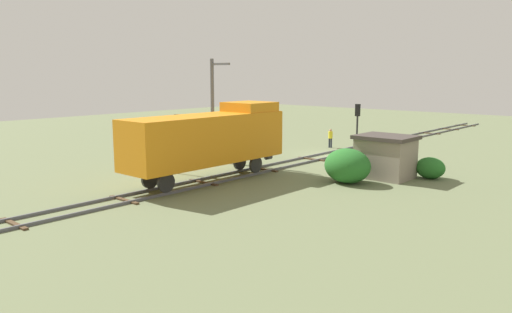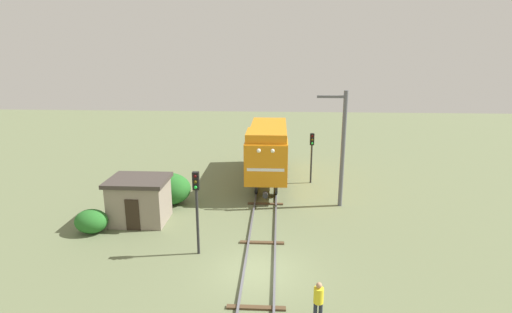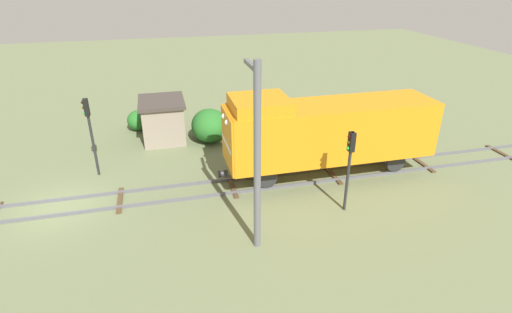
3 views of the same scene
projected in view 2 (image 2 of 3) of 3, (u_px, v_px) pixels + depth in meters
ground_plane at (259, 271)px, 18.84m from camera, size 101.94×101.94×0.00m
railway_track at (259, 270)px, 18.82m from camera, size 2.40×67.96×0.16m
locomotive at (268, 147)px, 31.28m from camera, size 2.90×11.60×4.60m
traffic_signal_near at (196, 198)px, 19.71m from camera, size 0.32×0.34×4.38m
traffic_signal_mid at (312, 149)px, 30.74m from camera, size 0.32×0.34×3.96m
worker_near_track at (318, 299)px, 15.07m from camera, size 0.38×0.38×1.70m
catenary_mast at (342, 146)px, 25.80m from camera, size 1.94×0.28×7.69m
relay_hut at (140, 200)px, 24.04m from camera, size 3.50×2.90×2.74m
bush_near at (169, 189)px, 26.91m from camera, size 2.93×2.40×2.13m
bush_mid at (91, 221)px, 22.71m from camera, size 1.88×1.54×1.37m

